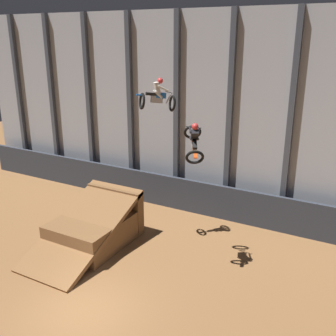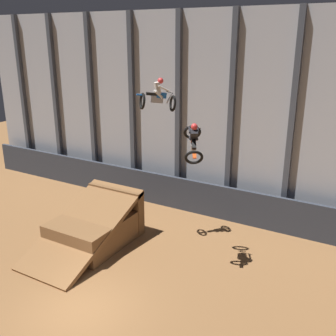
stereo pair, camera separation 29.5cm
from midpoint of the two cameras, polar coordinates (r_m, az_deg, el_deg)
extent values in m
plane|color=brown|center=(15.27, -11.92, -19.59)|extent=(60.00, 60.00, 0.00)
cube|color=#A3A8B2|center=(21.16, 5.83, 7.60)|extent=(32.00, 0.12, 10.67)
cube|color=#3D424C|center=(29.27, -19.97, 9.65)|extent=(0.28, 0.28, 10.67)
cube|color=#3D424C|center=(27.05, -15.68, 9.42)|extent=(0.28, 0.28, 10.67)
cube|color=#3D424C|center=(25.00, -10.67, 9.08)|extent=(0.28, 0.28, 10.67)
cube|color=#3D424C|center=(23.18, -4.83, 8.59)|extent=(0.28, 0.28, 10.67)
cube|color=#3D424C|center=(21.63, 1.91, 7.93)|extent=(0.28, 0.28, 10.67)
cube|color=#3D424C|center=(20.42, 9.53, 7.04)|extent=(0.28, 0.28, 10.67)
cube|color=#3D424C|center=(19.61, 17.90, 5.92)|extent=(0.28, 0.28, 10.67)
cube|color=#2D333D|center=(21.71, 4.55, -4.24)|extent=(31.36, 0.20, 1.87)
cube|color=brown|center=(19.09, -10.11, -8.76)|extent=(3.00, 3.90, 1.33)
cube|color=brown|center=(20.09, -7.10, -5.76)|extent=(3.06, 0.50, 2.21)
cube|color=brown|center=(18.33, -11.85, -8.53)|extent=(3.06, 5.65, 2.40)
torus|color=black|center=(17.78, 1.17, 9.34)|extent=(0.67, 0.65, 0.74)
torus|color=black|center=(17.37, -3.25, 9.67)|extent=(0.67, 0.65, 0.74)
cube|color=#B7B7BC|center=(17.53, -1.13, 9.91)|extent=(0.51, 0.52, 0.34)
cube|color=blue|center=(17.56, -0.51, 10.51)|extent=(0.47, 0.48, 0.29)
cube|color=black|center=(17.44, -1.78, 10.68)|extent=(0.51, 0.52, 0.19)
cube|color=blue|center=(17.32, -3.49, 10.54)|extent=(0.35, 0.36, 0.10)
cylinder|color=#B7B7BC|center=(17.69, 0.71, 10.15)|extent=(0.26, 0.27, 0.51)
cylinder|color=black|center=(17.65, 0.68, 10.93)|extent=(0.55, 0.42, 0.04)
cube|color=silver|center=(17.47, -1.04, 11.54)|extent=(0.39, 0.39, 0.53)
sphere|color=red|center=(17.47, -0.60, 12.55)|extent=(0.39, 0.39, 0.29)
cylinder|color=silver|center=(17.63, -1.05, 10.73)|extent=(0.34, 0.36, 0.36)
cylinder|color=silver|center=(17.40, -0.83, 10.63)|extent=(0.34, 0.36, 0.36)
cylinder|color=silver|center=(17.69, -0.42, 11.60)|extent=(0.40, 0.42, 0.31)
cylinder|color=silver|center=(17.39, -0.11, 11.47)|extent=(0.40, 0.42, 0.31)
torus|color=black|center=(16.15, 4.07, 5.19)|extent=(0.86, 0.77, 0.69)
torus|color=black|center=(15.17, 4.34, 1.53)|extent=(0.86, 0.77, 0.69)
cube|color=#B7B7BC|center=(15.54, 4.23, 3.60)|extent=(0.45, 0.60, 0.50)
cube|color=#E54C19|center=(15.52, 4.24, 4.56)|extent=(0.42, 0.53, 0.43)
cube|color=black|center=(15.22, 4.33, 3.57)|extent=(0.41, 0.55, 0.39)
cube|color=#E54C19|center=(14.92, 4.42, 1.93)|extent=(0.29, 0.37, 0.23)
cylinder|color=#B7B7BC|center=(15.86, 4.15, 5.37)|extent=(0.12, 0.14, 0.55)
cylinder|color=black|center=(15.67, 4.21, 5.90)|extent=(0.66, 0.04, 0.04)
cube|color=black|center=(15.16, 4.35, 4.85)|extent=(0.49, 0.57, 0.47)
sphere|color=red|center=(15.02, 4.40, 5.99)|extent=(0.40, 0.44, 0.36)
cylinder|color=black|center=(15.38, 3.83, 4.31)|extent=(0.31, 0.43, 0.14)
cylinder|color=black|center=(15.40, 4.73, 4.30)|extent=(0.31, 0.43, 0.14)
cylinder|color=black|center=(15.31, 3.71, 5.53)|extent=(0.33, 0.50, 0.17)
cylinder|color=black|center=(15.34, 4.90, 5.52)|extent=(0.33, 0.50, 0.17)
camera|label=1|loc=(0.15, -89.51, 0.17)|focal=42.00mm
camera|label=2|loc=(0.15, 90.49, -0.17)|focal=42.00mm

